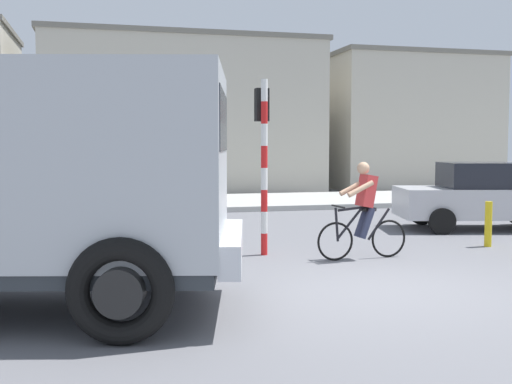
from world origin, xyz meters
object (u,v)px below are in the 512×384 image
object	(u,v)px
truck_foreground	(8,174)
car_far_side	(69,192)
traffic_light_pole	(263,142)
car_white_mid	(485,195)
cyclist	(363,210)
bollard_far	(488,224)

from	to	relation	value
truck_foreground	car_far_side	bearing A→B (deg)	88.18
truck_foreground	traffic_light_pole	distance (m)	5.04
car_white_mid	car_far_side	world-z (taller)	same
cyclist	car_far_side	xyz separation A→B (m)	(-5.28, 6.43, -0.05)
truck_foreground	car_white_mid	bearing A→B (deg)	27.01
truck_foreground	bollard_far	distance (m)	9.06
cyclist	car_white_mid	xyz separation A→B (m)	(4.43, 2.90, -0.05)
truck_foreground	car_white_mid	distance (m)	11.24
cyclist	car_white_mid	bearing A→B (deg)	33.23
truck_foreground	car_white_mid	xyz separation A→B (m)	(9.99, 5.09, -0.85)
car_far_side	car_white_mid	bearing A→B (deg)	-19.97
cyclist	bollard_far	distance (m)	3.07
cyclist	truck_foreground	bearing A→B (deg)	-158.51
truck_foreground	cyclist	world-z (taller)	truck_foreground
traffic_light_pole	car_far_side	distance (m)	6.77
car_far_side	bollard_far	distance (m)	10.09
truck_foreground	bollard_far	xyz separation A→B (m)	(8.52, 2.83, -1.22)
car_far_side	bollard_far	xyz separation A→B (m)	(8.25, -5.79, -0.37)
truck_foreground	cyclist	bearing A→B (deg)	21.49
traffic_light_pole	bollard_far	xyz separation A→B (m)	(4.56, -0.26, -1.62)
car_white_mid	car_far_side	distance (m)	10.34
car_far_side	bollard_far	bearing A→B (deg)	-35.06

